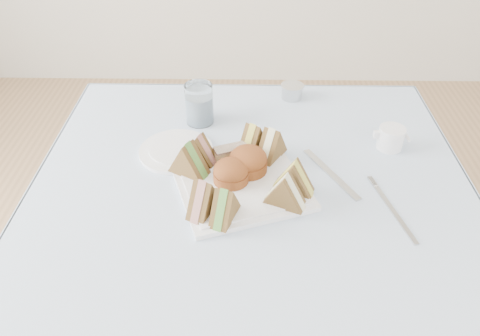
{
  "coord_description": "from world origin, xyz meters",
  "views": [
    {
      "loc": [
        -0.01,
        -0.8,
        1.44
      ],
      "look_at": [
        -0.03,
        0.02,
        0.8
      ],
      "focal_mm": 35.0,
      "sensor_mm": 36.0,
      "label": 1
    }
  ],
  "objects_px": {
    "serving_plate": "(240,183)",
    "creamer_jug": "(391,138)",
    "table": "(249,295)",
    "water_glass": "(199,104)"
  },
  "relations": [
    {
      "from": "table",
      "to": "serving_plate",
      "type": "height_order",
      "value": "serving_plate"
    },
    {
      "from": "table",
      "to": "serving_plate",
      "type": "bearing_deg",
      "value": 139.96
    },
    {
      "from": "table",
      "to": "water_glass",
      "type": "bearing_deg",
      "value": 115.51
    },
    {
      "from": "water_glass",
      "to": "serving_plate",
      "type": "bearing_deg",
      "value": -67.23
    },
    {
      "from": "creamer_jug",
      "to": "water_glass",
      "type": "bearing_deg",
      "value": 163.7
    },
    {
      "from": "serving_plate",
      "to": "creamer_jug",
      "type": "bearing_deg",
      "value": 3.27
    },
    {
      "from": "serving_plate",
      "to": "water_glass",
      "type": "relative_size",
      "value": 2.5
    },
    {
      "from": "serving_plate",
      "to": "water_glass",
      "type": "bearing_deg",
      "value": 93.51
    },
    {
      "from": "table",
      "to": "creamer_jug",
      "type": "distance_m",
      "value": 0.57
    },
    {
      "from": "serving_plate",
      "to": "creamer_jug",
      "type": "height_order",
      "value": "creamer_jug"
    }
  ]
}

